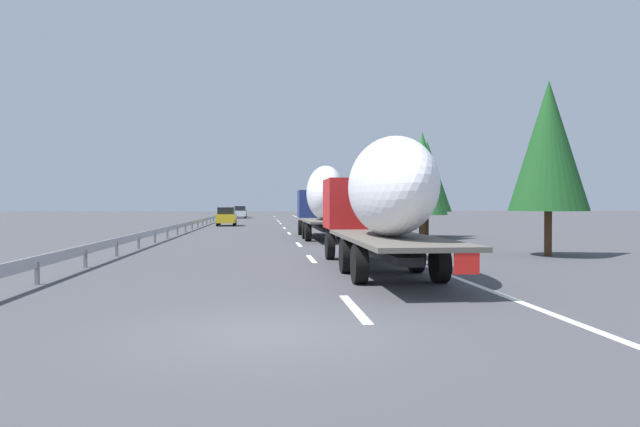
{
  "coord_description": "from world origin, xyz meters",
  "views": [
    {
      "loc": [
        -9.44,
        0.03,
        2.12
      ],
      "look_at": [
        20.56,
        -2.93,
        1.64
      ],
      "focal_mm": 31.98,
      "sensor_mm": 36.0,
      "label": 1
    }
  ],
  "objects": [
    {
      "name": "lane_stripe_8",
      "position": [
        87.99,
        -1.8,
        0.0
      ],
      "size": [
        3.2,
        0.2,
        0.01
      ],
      "primitive_type": "cube",
      "color": "white",
      "rests_on": "ground_plane"
    },
    {
      "name": "lane_stripe_2",
      "position": [
        20.55,
        -1.8,
        0.0
      ],
      "size": [
        3.2,
        0.2,
        0.01
      ],
      "primitive_type": "cube",
      "color": "white",
      "rests_on": "ground_plane"
    },
    {
      "name": "tree_2",
      "position": [
        24.34,
        -9.54,
        4.0
      ],
      "size": [
        3.06,
        3.06,
        6.54
      ],
      "color": "#472D19",
      "rests_on": "ground_plane"
    },
    {
      "name": "tree_0",
      "position": [
        55.01,
        -13.44,
        3.98
      ],
      "size": [
        3.6,
        3.6,
        6.23
      ],
      "color": "#472D19",
      "rests_on": "ground_plane"
    },
    {
      "name": "lane_stripe_7",
      "position": [
        67.35,
        -1.8,
        0.0
      ],
      "size": [
        3.2,
        0.2,
        0.01
      ],
      "primitive_type": "cube",
      "color": "white",
      "rests_on": "ground_plane"
    },
    {
      "name": "ground_plane",
      "position": [
        40.0,
        0.0,
        0.0
      ],
      "size": [
        260.0,
        260.0,
        0.0
      ],
      "primitive_type": "plane",
      "color": "#424247"
    },
    {
      "name": "lane_stripe_5",
      "position": [
        53.59,
        -1.8,
        0.0
      ],
      "size": [
        3.2,
        0.2,
        0.01
      ],
      "primitive_type": "cube",
      "color": "white",
      "rests_on": "ground_plane"
    },
    {
      "name": "road_sign",
      "position": [
        46.18,
        -6.7,
        2.03
      ],
      "size": [
        0.1,
        0.9,
        2.91
      ],
      "color": "gray",
      "rests_on": "ground_plane"
    },
    {
      "name": "car_yellow_coupe",
      "position": [
        47.58,
        3.72,
        0.93
      ],
      "size": [
        4.23,
        1.81,
        1.83
      ],
      "color": "gold",
      "rests_on": "ground_plane"
    },
    {
      "name": "lane_stripe_0",
      "position": [
        2.0,
        -1.8,
        0.0
      ],
      "size": [
        3.2,
        0.2,
        0.01
      ],
      "primitive_type": "cube",
      "color": "white",
      "rests_on": "ground_plane"
    },
    {
      "name": "edge_line_right",
      "position": [
        45.0,
        -5.5,
        0.0
      ],
      "size": [
        110.0,
        0.2,
        0.01
      ],
      "primitive_type": "cube",
      "color": "white",
      "rests_on": "ground_plane"
    },
    {
      "name": "tree_1",
      "position": [
        12.86,
        -11.58,
        4.52
      ],
      "size": [
        3.18,
        3.18,
        7.2
      ],
      "color": "#472D19",
      "rests_on": "ground_plane"
    },
    {
      "name": "tree_3",
      "position": [
        84.01,
        -12.03,
        3.94
      ],
      "size": [
        3.74,
        3.74,
        5.91
      ],
      "color": "#472D19",
      "rests_on": "ground_plane"
    },
    {
      "name": "lane_stripe_4",
      "position": [
        41.71,
        -1.8,
        0.0
      ],
      "size": [
        3.2,
        0.2,
        0.01
      ],
      "primitive_type": "cube",
      "color": "white",
      "rests_on": "ground_plane"
    },
    {
      "name": "lane_stripe_1",
      "position": [
        12.56,
        -1.8,
        0.0
      ],
      "size": [
        3.2,
        0.2,
        0.01
      ],
      "primitive_type": "cube",
      "color": "white",
      "rests_on": "ground_plane"
    },
    {
      "name": "lane_stripe_9",
      "position": [
        94.01,
        -1.8,
        0.0
      ],
      "size": [
        3.2,
        0.2,
        0.01
      ],
      "primitive_type": "cube",
      "color": "white",
      "rests_on": "ground_plane"
    },
    {
      "name": "car_black_suv",
      "position": [
        86.59,
        3.8,
        0.93
      ],
      "size": [
        4.42,
        1.73,
        1.85
      ],
      "color": "black",
      "rests_on": "ground_plane"
    },
    {
      "name": "lane_stripe_6",
      "position": [
        61.08,
        -1.8,
        0.0
      ],
      "size": [
        3.2,
        0.2,
        0.01
      ],
      "primitive_type": "cube",
      "color": "white",
      "rests_on": "ground_plane"
    },
    {
      "name": "guardrail_median",
      "position": [
        43.0,
        6.0,
        0.58
      ],
      "size": [
        94.0,
        0.1,
        0.76
      ],
      "color": "#9EA0A5",
      "rests_on": "ground_plane"
    },
    {
      "name": "car_white_van",
      "position": [
        78.36,
        3.65,
        0.94
      ],
      "size": [
        4.04,
        1.84,
        1.86
      ],
      "color": "white",
      "rests_on": "ground_plane"
    },
    {
      "name": "tree_4",
      "position": [
        26.82,
        -10.56,
        3.96
      ],
      "size": [
        3.19,
        3.19,
        6.27
      ],
      "color": "#472D19",
      "rests_on": "ground_plane"
    },
    {
      "name": "truck_trailing",
      "position": [
        8.01,
        -3.6,
        2.34
      ],
      "size": [
        12.37,
        2.55,
        4.06
      ],
      "color": "#B21919",
      "rests_on": "ground_plane"
    },
    {
      "name": "lane_stripe_3",
      "position": [
        32.14,
        -1.8,
        0.0
      ],
      "size": [
        3.2,
        0.2,
        0.01
      ],
      "primitive_type": "cube",
      "color": "white",
      "rests_on": "ground_plane"
    },
    {
      "name": "truck_lead",
      "position": [
        25.48,
        -3.6,
        2.46
      ],
      "size": [
        12.48,
        2.55,
        4.4
      ],
      "color": "navy",
      "rests_on": "ground_plane"
    }
  ]
}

